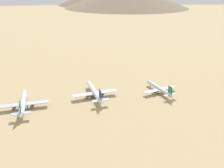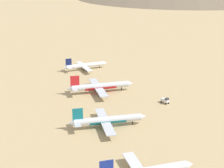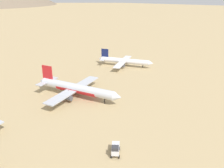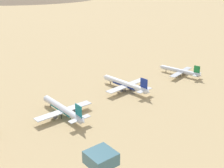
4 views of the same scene
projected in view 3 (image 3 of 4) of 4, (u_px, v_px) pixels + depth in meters
parked_jet_3 at (76, 88)px, 108.05m from camera, size 45.31×36.85×13.06m
parked_jet_4 at (124, 61)px, 153.16m from camera, size 36.86×30.25×10.73m
service_truck at (115, 149)px, 70.34m from camera, size 4.68×5.70×3.90m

